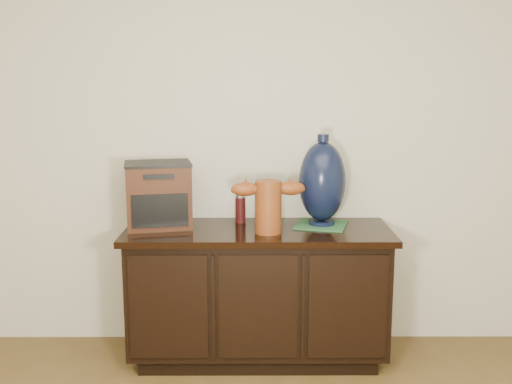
{
  "coord_description": "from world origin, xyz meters",
  "views": [
    {
      "loc": [
        -0.02,
        -0.96,
        1.56
      ],
      "look_at": [
        -0.01,
        2.18,
        0.97
      ],
      "focal_mm": 42.0,
      "sensor_mm": 36.0,
      "label": 1
    }
  ],
  "objects_px": {
    "lamp_base": "(322,182)",
    "terracotta_vessel": "(268,204)",
    "sideboard": "(258,293)",
    "tv_radio": "(159,195)",
    "spray_can": "(240,208)"
  },
  "relations": [
    {
      "from": "lamp_base",
      "to": "spray_can",
      "type": "relative_size",
      "value": 2.95
    },
    {
      "from": "lamp_base",
      "to": "terracotta_vessel",
      "type": "bearing_deg",
      "value": -152.08
    },
    {
      "from": "sideboard",
      "to": "lamp_base",
      "type": "height_order",
      "value": "lamp_base"
    },
    {
      "from": "terracotta_vessel",
      "to": "tv_radio",
      "type": "bearing_deg",
      "value": 160.51
    },
    {
      "from": "lamp_base",
      "to": "spray_can",
      "type": "distance_m",
      "value": 0.49
    },
    {
      "from": "tv_radio",
      "to": "terracotta_vessel",
      "type": "bearing_deg",
      "value": -24.78
    },
    {
      "from": "lamp_base",
      "to": "spray_can",
      "type": "height_order",
      "value": "lamp_base"
    },
    {
      "from": "sideboard",
      "to": "lamp_base",
      "type": "bearing_deg",
      "value": 12.42
    },
    {
      "from": "terracotta_vessel",
      "to": "lamp_base",
      "type": "distance_m",
      "value": 0.36
    },
    {
      "from": "sideboard",
      "to": "spray_can",
      "type": "xyz_separation_m",
      "value": [
        -0.1,
        0.15,
        0.45
      ]
    },
    {
      "from": "sideboard",
      "to": "terracotta_vessel",
      "type": "bearing_deg",
      "value": -56.67
    },
    {
      "from": "sideboard",
      "to": "tv_radio",
      "type": "distance_m",
      "value": 0.78
    },
    {
      "from": "terracotta_vessel",
      "to": "tv_radio",
      "type": "xyz_separation_m",
      "value": [
        -0.6,
        0.14,
        0.02
      ]
    },
    {
      "from": "terracotta_vessel",
      "to": "lamp_base",
      "type": "bearing_deg",
      "value": 21.86
    },
    {
      "from": "tv_radio",
      "to": "sideboard",
      "type": "bearing_deg",
      "value": -17.79
    }
  ]
}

